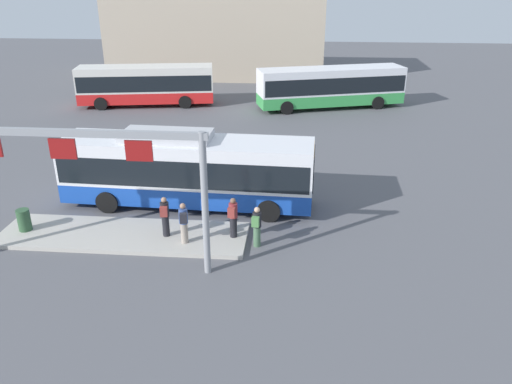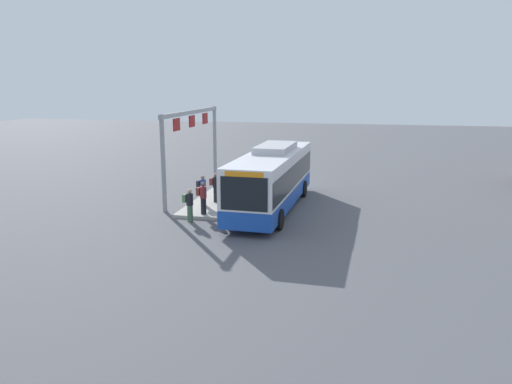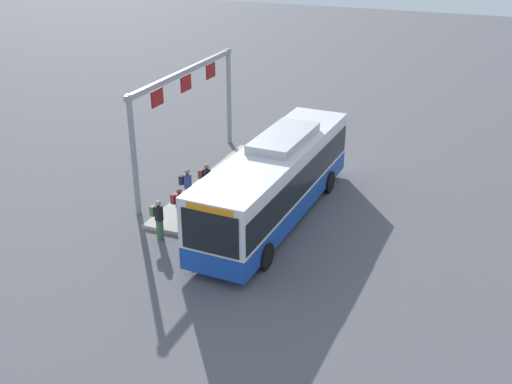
% 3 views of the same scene
% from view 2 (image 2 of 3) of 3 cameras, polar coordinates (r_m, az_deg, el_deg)
% --- Properties ---
extents(ground_plane, '(120.00, 120.00, 0.00)m').
position_cam_2_polar(ground_plane, '(27.22, 1.85, -1.95)').
color(ground_plane, '#56565B').
extents(platform_curb, '(10.00, 2.80, 0.16)m').
position_cam_2_polar(platform_curb, '(29.85, -3.57, -0.52)').
color(platform_curb, '#B2ADA3').
rests_on(platform_curb, ground).
extents(bus_main, '(11.30, 3.01, 3.46)m').
position_cam_2_polar(bus_main, '(26.84, 1.88, 1.81)').
color(bus_main, '#1947AD').
rests_on(bus_main, ground).
extents(person_boarding, '(0.38, 0.56, 1.67)m').
position_cam_2_polar(person_boarding, '(24.72, -7.71, -1.41)').
color(person_boarding, '#476B4C').
rests_on(person_boarding, ground).
extents(person_waiting_near, '(0.38, 0.55, 1.67)m').
position_cam_2_polar(person_waiting_near, '(25.44, -6.16, -0.60)').
color(person_waiting_near, black).
rests_on(person_waiting_near, platform_curb).
extents(person_waiting_mid, '(0.38, 0.55, 1.67)m').
position_cam_2_polar(person_waiting_mid, '(27.97, -4.72, 0.62)').
color(person_waiting_mid, black).
rests_on(person_waiting_mid, platform_curb).
extents(person_waiting_far, '(0.42, 0.58, 1.67)m').
position_cam_2_polar(person_waiting_far, '(27.32, -6.21, 0.30)').
color(person_waiting_far, gray).
rests_on(person_waiting_far, platform_curb).
extents(platform_sign_gantry, '(9.72, 0.24, 5.20)m').
position_cam_2_polar(platform_sign_gantry, '(30.70, -7.37, 6.76)').
color(platform_sign_gantry, gray).
rests_on(platform_sign_gantry, ground).
extents(trash_bin, '(0.52, 0.52, 0.90)m').
position_cam_2_polar(trash_bin, '(33.59, -1.77, 1.88)').
color(trash_bin, '#2D5133').
rests_on(trash_bin, platform_curb).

